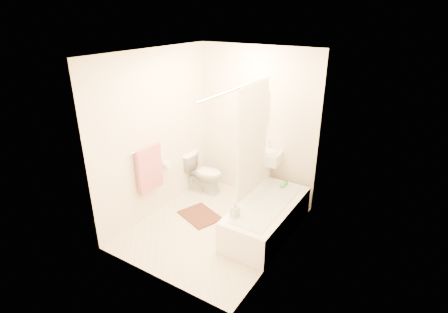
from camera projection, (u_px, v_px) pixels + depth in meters
The scene contains 17 objects.
floor at pixel (215, 227), 4.98m from camera, with size 2.40×2.40×0.00m, color beige.
ceiling at pixel (213, 52), 4.04m from camera, with size 2.40×2.40×0.00m, color white.
wall_back at pixel (256, 125), 5.45m from camera, with size 2.00×0.02×2.40m, color beige.
wall_left at pixel (156, 135), 5.00m from camera, with size 0.02×2.40×2.40m, color beige.
wall_right at pixel (286, 166), 4.02m from camera, with size 0.02×2.40×2.40m, color beige.
mirror at pixel (256, 106), 5.31m from camera, with size 0.40×0.03×0.55m, color white.
curtain_rod at pixel (239, 88), 4.13m from camera, with size 0.03×0.03×1.70m, color silver.
shower_curtain at pixel (252, 140), 4.75m from camera, with size 0.04×0.80×1.55m, color silver.
towel_bar at pixel (146, 147), 4.82m from camera, with size 0.02×0.02×0.60m, color silver.
towel at pixel (150, 169), 4.93m from camera, with size 0.06×0.45×0.66m, color #CC7266.
toilet_paper at pixel (167, 165), 5.25m from camera, with size 0.12×0.12×0.11m, color white.
toilet at pixel (204, 173), 5.84m from camera, with size 0.37×0.67×0.65m, color white.
sink at pixel (265, 174), 5.50m from camera, with size 0.48×0.38×0.94m, color white, non-canonical shape.
bathtub at pixel (267, 218), 4.80m from camera, with size 0.67×1.54×0.43m, color white, non-canonical shape.
bath_mat at pixel (200, 215), 5.23m from camera, with size 0.59×0.45×0.02m, color #53291D.
soap_bottle at pixel (235, 209), 4.40m from camera, with size 0.10×0.10×0.21m, color silver.
scrub_brush at pixel (284, 185), 5.19m from camera, with size 0.06×0.19×0.04m, color green.
Camera 1 is at (2.34, -3.48, 2.87)m, focal length 28.00 mm.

